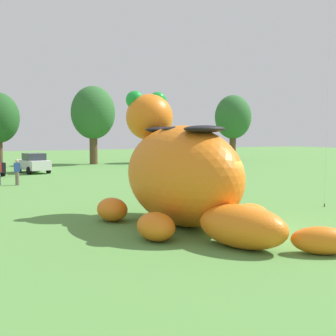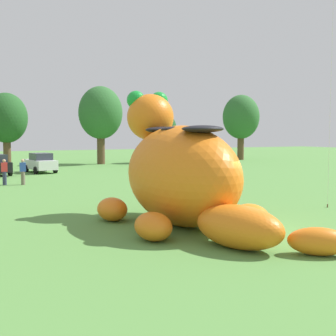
{
  "view_description": "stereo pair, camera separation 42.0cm",
  "coord_description": "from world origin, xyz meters",
  "px_view_note": "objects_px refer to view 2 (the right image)",
  "views": [
    {
      "loc": [
        -9.4,
        -11.93,
        3.34
      ],
      "look_at": [
        -1.44,
        2.91,
        2.04
      ],
      "focal_mm": 46.56,
      "sensor_mm": 36.0,
      "label": 1
    },
    {
      "loc": [
        -9.02,
        -12.12,
        3.34
      ],
      "look_at": [
        -1.44,
        2.91,
        2.04
      ],
      "focal_mm": 46.56,
      "sensor_mm": 36.0,
      "label": 2
    }
  ],
  "objects_px": {
    "car_white": "(41,163)",
    "spectator_near_inflatable": "(4,172)",
    "giant_inflatable_creature": "(181,174)",
    "spectator_by_cars": "(23,172)"
  },
  "relations": [
    {
      "from": "spectator_by_cars",
      "to": "giant_inflatable_creature",
      "type": "bearing_deg",
      "value": -78.5
    },
    {
      "from": "giant_inflatable_creature",
      "to": "spectator_by_cars",
      "type": "xyz_separation_m",
      "value": [
        -3.25,
        16.0,
        -1.04
      ]
    },
    {
      "from": "spectator_near_inflatable",
      "to": "spectator_by_cars",
      "type": "bearing_deg",
      "value": -23.49
    },
    {
      "from": "giant_inflatable_creature",
      "to": "car_white",
      "type": "distance_m",
      "value": 25.01
    },
    {
      "from": "spectator_near_inflatable",
      "to": "giant_inflatable_creature",
      "type": "bearing_deg",
      "value": -75.19
    },
    {
      "from": "spectator_by_cars",
      "to": "spectator_near_inflatable",
      "type": "bearing_deg",
      "value": 156.51
    },
    {
      "from": "giant_inflatable_creature",
      "to": "spectator_near_inflatable",
      "type": "height_order",
      "value": "giant_inflatable_creature"
    },
    {
      "from": "giant_inflatable_creature",
      "to": "car_white",
      "type": "xyz_separation_m",
      "value": [
        -0.44,
        24.98,
        -1.03
      ]
    },
    {
      "from": "car_white",
      "to": "spectator_near_inflatable",
      "type": "height_order",
      "value": "car_white"
    },
    {
      "from": "car_white",
      "to": "giant_inflatable_creature",
      "type": "bearing_deg",
      "value": -88.99
    }
  ]
}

